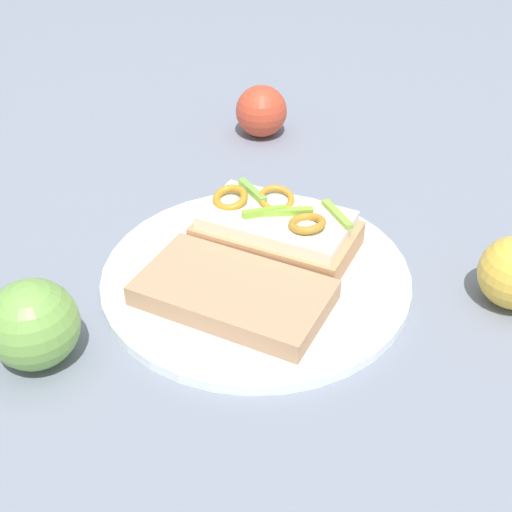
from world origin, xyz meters
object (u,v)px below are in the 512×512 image
(apple_1, at_px, (261,111))
(apple_2, at_px, (33,324))
(sandwich, at_px, (276,230))
(bread_slice_side, at_px, (233,293))
(plate, at_px, (256,277))

(apple_1, relative_size, apple_2, 0.87)
(sandwich, bearing_deg, apple_1, 118.33)
(bread_slice_side, relative_size, apple_2, 2.22)
(bread_slice_side, xyz_separation_m, apple_1, (-0.01, -0.36, 0.01))
(plate, height_order, bread_slice_side, bread_slice_side)
(sandwich, xyz_separation_m, apple_2, (0.20, 0.16, 0.01))
(apple_1, bearing_deg, bread_slice_side, 88.25)
(sandwich, distance_m, apple_1, 0.27)
(sandwich, distance_m, bread_slice_side, 0.10)
(plate, relative_size, apple_2, 3.86)
(bread_slice_side, relative_size, apple_1, 2.56)
(plate, distance_m, bread_slice_side, 0.05)
(sandwich, relative_size, apple_1, 2.66)
(sandwich, xyz_separation_m, apple_1, (0.03, -0.27, 0.00))
(apple_2, bearing_deg, plate, -147.51)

